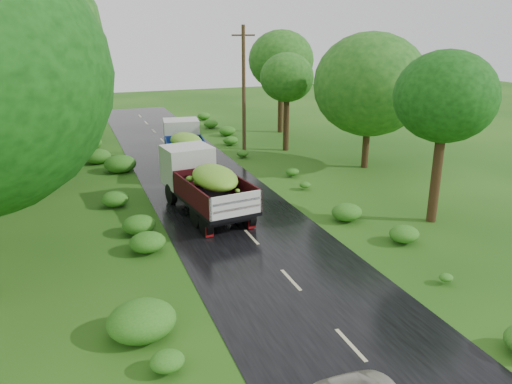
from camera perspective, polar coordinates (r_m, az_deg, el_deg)
ground at (r=14.75m, az=10.77°, el=-16.83°), size 120.00×120.00×0.00m
road at (r=18.54m, az=2.72°, el=-8.65°), size 6.50×80.00×0.02m
road_lines at (r=19.36m, az=1.54°, el=-7.37°), size 0.12×69.60×0.00m
truck_near at (r=23.55m, az=-6.09°, el=1.36°), size 3.16×6.87×2.79m
truck_far at (r=31.29m, az=-8.20°, el=5.46°), size 3.12×6.70×2.71m
utility_pole at (r=33.19m, az=-1.41°, el=11.41°), size 1.50×0.29×8.56m
trees_right at (r=32.71m, az=9.12°, el=12.73°), size 6.00×24.12×7.34m
shrubs at (r=26.29m, az=-5.05°, el=0.41°), size 11.90×44.00×0.70m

